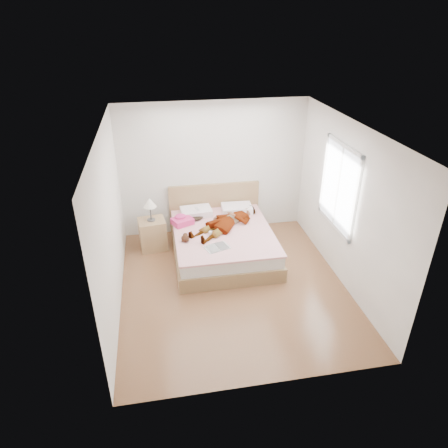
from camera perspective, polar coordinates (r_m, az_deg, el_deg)
name	(u,v)px	position (r m, az deg, el deg)	size (l,w,h in m)	color
ground	(233,285)	(6.65, 1.30, -8.76)	(4.00, 4.00, 0.00)	#4E2C18
woman	(227,220)	(7.30, 0.43, 0.64)	(0.60, 1.61, 0.22)	white
hair	(193,215)	(7.66, -4.39, 1.33)	(0.40, 0.49, 0.07)	black
phone	(197,209)	(7.56, -3.86, 2.17)	(0.04, 0.09, 0.01)	silver
room_shell	(339,187)	(6.68, 16.08, 5.12)	(4.00, 4.00, 4.00)	white
bed	(222,240)	(7.34, -0.25, -2.25)	(1.80, 2.08, 1.00)	brown
towel	(182,220)	(7.39, -6.03, 0.55)	(0.44, 0.41, 0.19)	#DF3C88
magazine	(217,247)	(6.65, -0.99, -3.36)	(0.46, 0.37, 0.02)	white
coffee_mug	(211,234)	(6.98, -1.88, -1.39)	(0.11, 0.08, 0.08)	white
plush_toy	(185,238)	(6.85, -5.57, -1.96)	(0.15, 0.21, 0.11)	black
nightstand	(152,232)	(7.58, -10.18, -1.12)	(0.53, 0.49, 1.03)	olive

